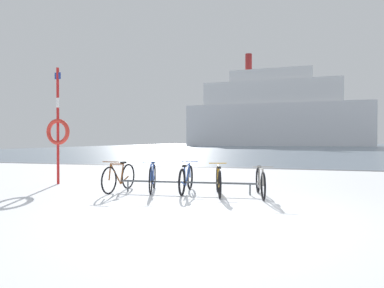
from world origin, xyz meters
name	(u,v)px	position (x,y,z in m)	size (l,w,h in m)	color
ground	(275,148)	(0.00, 53.90, -0.04)	(80.00, 132.00, 0.08)	white
bike_rack	(187,183)	(-1.28, 2.14, 0.27)	(3.54, 0.33, 0.31)	#4C5156
bicycle_0	(119,177)	(-3.09, 1.94, 0.37)	(0.46, 1.67, 0.82)	black
bicycle_1	(152,177)	(-2.24, 2.20, 0.37)	(0.61, 1.63, 0.82)	black
bicycle_2	(186,179)	(-1.32, 2.24, 0.35)	(0.46, 1.71, 0.78)	black
bicycle_3	(219,181)	(-0.45, 2.11, 0.35)	(0.55, 1.61, 0.77)	black
bicycle_4	(260,182)	(0.57, 2.14, 0.35)	(0.48, 1.70, 0.76)	black
rescue_post	(58,129)	(-5.61, 2.77, 1.69)	(0.81, 0.12, 3.59)	red
ferry_ship	(273,114)	(-0.63, 72.32, 7.33)	(41.03, 10.45, 21.87)	white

